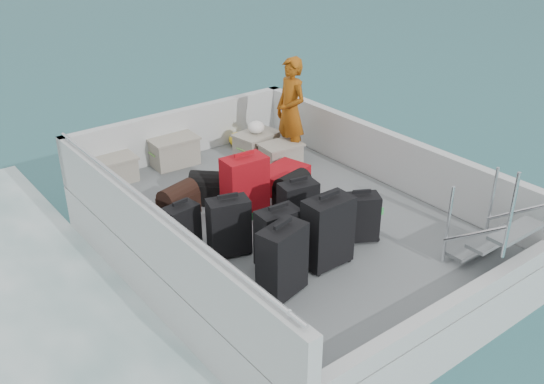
# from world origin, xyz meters

# --- Properties ---
(ground) EXTENTS (160.00, 160.00, 0.00)m
(ground) POSITION_xyz_m (0.00, 0.00, 0.00)
(ground) COLOR #174B50
(ground) RESTS_ON ground
(ferry_hull) EXTENTS (3.60, 5.00, 0.60)m
(ferry_hull) POSITION_xyz_m (0.00, 0.00, 0.30)
(ferry_hull) COLOR silver
(ferry_hull) RESTS_ON ground
(deck) EXTENTS (3.30, 4.70, 0.02)m
(deck) POSITION_xyz_m (0.00, 0.00, 0.61)
(deck) COLOR slate
(deck) RESTS_ON ferry_hull
(deck_fittings) EXTENTS (3.60, 5.00, 0.90)m
(deck_fittings) POSITION_xyz_m (0.35, -0.32, 0.99)
(deck_fittings) COLOR #B9BDBD
(deck_fittings) RESTS_ON deck
(suitcase_0) EXTENTS (0.53, 0.38, 0.75)m
(suitcase_0) POSITION_xyz_m (-0.99, -1.19, 0.99)
(suitcase_0) COLOR black
(suitcase_0) RESTS_ON deck
(suitcase_1) EXTENTS (0.49, 0.37, 0.66)m
(suitcase_1) POSITION_xyz_m (-0.98, -0.26, 0.95)
(suitcase_1) COLOR black
(suitcase_1) RESTS_ON deck
(suitcase_2) EXTENTS (0.39, 0.26, 0.54)m
(suitcase_2) POSITION_xyz_m (-1.34, 0.12, 0.89)
(suitcase_2) COLOR black
(suitcase_2) RESTS_ON deck
(suitcase_3) EXTENTS (0.51, 0.30, 0.78)m
(suitcase_3) POSITION_xyz_m (-0.29, -1.06, 1.01)
(suitcase_3) COLOR black
(suitcase_3) RESTS_ON deck
(suitcase_4) EXTENTS (0.46, 0.29, 0.66)m
(suitcase_4) POSITION_xyz_m (-0.71, -0.77, 0.95)
(suitcase_4) COLOR black
(suitcase_4) RESTS_ON deck
(suitcase_5) EXTENTS (0.55, 0.35, 0.72)m
(suitcase_5) POSITION_xyz_m (-0.29, 0.41, 0.98)
(suitcase_5) COLOR #B10D15
(suitcase_5) RESTS_ON deck
(suitcase_6) EXTENTS (0.47, 0.41, 0.56)m
(suitcase_6) POSITION_xyz_m (0.33, -0.92, 0.90)
(suitcase_6) COLOR black
(suitcase_6) RESTS_ON deck
(suitcase_7) EXTENTS (0.47, 0.32, 0.61)m
(suitcase_7) POSITION_xyz_m (-0.07, -0.33, 0.92)
(suitcase_7) COLOR black
(suitcase_7) RESTS_ON deck
(suitcase_8) EXTENTS (0.77, 0.60, 0.27)m
(suitcase_8) POSITION_xyz_m (0.49, 0.65, 0.75)
(suitcase_8) COLOR #B10D15
(suitcase_8) RESTS_ON deck
(duffel_0) EXTENTS (0.53, 0.41, 0.32)m
(duffel_0) POSITION_xyz_m (-0.99, 0.82, 0.78)
(duffel_0) COLOR black
(duffel_0) RESTS_ON deck
(duffel_1) EXTENTS (0.54, 0.54, 0.32)m
(duffel_1) POSITION_xyz_m (-0.50, 0.90, 0.78)
(duffel_1) COLOR black
(duffel_1) RESTS_ON deck
(duffel_2) EXTENTS (0.49, 0.38, 0.32)m
(duffel_2) POSITION_xyz_m (0.30, 0.22, 0.78)
(duffel_2) COLOR black
(duffel_2) RESTS_ON deck
(crate_0) EXTENTS (0.55, 0.39, 0.32)m
(crate_0) POSITION_xyz_m (-1.18, 2.18, 0.78)
(crate_0) COLOR #A29C8D
(crate_0) RESTS_ON deck
(crate_1) EXTENTS (0.66, 0.47, 0.38)m
(crate_1) POSITION_xyz_m (-0.27, 2.20, 0.81)
(crate_1) COLOR #A29C8D
(crate_1) RESTS_ON deck
(crate_2) EXTENTS (0.64, 0.49, 0.35)m
(crate_2) POSITION_xyz_m (0.81, 1.67, 0.80)
(crate_2) COLOR #A29C8D
(crate_2) RESTS_ON deck
(crate_3) EXTENTS (0.56, 0.41, 0.32)m
(crate_3) POSITION_xyz_m (0.89, 1.19, 0.78)
(crate_3) COLOR #A29C8D
(crate_3) RESTS_ON deck
(yellow_bag) EXTENTS (0.28, 0.26, 0.22)m
(yellow_bag) POSITION_xyz_m (0.84, 2.20, 0.73)
(yellow_bag) COLOR gold
(yellow_bag) RESTS_ON deck
(white_bag) EXTENTS (0.24, 0.24, 0.18)m
(white_bag) POSITION_xyz_m (0.81, 1.67, 1.06)
(white_bag) COLOR white
(white_bag) RESTS_ON crate_2
(passenger) EXTENTS (0.40, 0.59, 1.53)m
(passenger) POSITION_xyz_m (1.12, 1.26, 1.38)
(passenger) COLOR orange
(passenger) RESTS_ON deck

